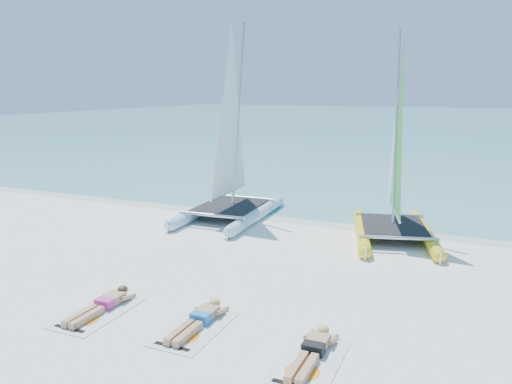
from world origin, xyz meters
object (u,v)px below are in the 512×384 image
(towel_a, at_px, (97,313))
(catamaran_blue, at_px, (230,158))
(sunbather_a, at_px, (103,304))
(sunbather_c, at_px, (313,350))
(sunbather_b, at_px, (199,319))
(towel_b, at_px, (194,328))
(towel_c, at_px, (309,361))
(catamaran_yellow, at_px, (395,170))

(towel_a, bearing_deg, catamaran_blue, 97.10)
(sunbather_a, distance_m, sunbather_c, 4.44)
(catamaran_blue, bearing_deg, sunbather_b, -70.09)
(towel_b, height_order, towel_c, same)
(sunbather_b, relative_size, towel_c, 0.93)
(towel_b, xyz_separation_m, sunbather_b, (0.00, 0.19, 0.11))
(catamaran_blue, xyz_separation_m, catamaran_yellow, (5.48, 0.19, -0.06))
(sunbather_c, bearing_deg, catamaran_yellow, 89.67)
(catamaran_blue, xyz_separation_m, towel_b, (3.11, -7.74, -2.06))
(towel_b, xyz_separation_m, towel_c, (2.32, -0.24, 0.00))
(towel_a, bearing_deg, towel_c, -0.28)
(catamaran_blue, xyz_separation_m, towel_a, (0.99, -7.96, -2.06))
(catamaran_blue, bearing_deg, sunbather_c, -57.59)
(sunbather_a, distance_m, towel_b, 2.12)
(catamaran_yellow, bearing_deg, catamaran_blue, 167.37)
(towel_b, distance_m, sunbather_b, 0.22)
(catamaran_yellow, relative_size, sunbather_c, 3.70)
(towel_c, distance_m, sunbather_c, 0.22)
(catamaran_blue, height_order, towel_b, catamaran_blue)
(sunbather_a, bearing_deg, sunbather_c, -0.28)
(catamaran_yellow, bearing_deg, towel_a, -133.44)
(towel_b, bearing_deg, sunbather_c, -1.17)
(sunbather_c, bearing_deg, towel_a, -177.81)
(towel_b, bearing_deg, sunbather_b, 90.00)
(catamaran_blue, bearing_deg, towel_a, -85.39)
(catamaran_yellow, xyz_separation_m, towel_b, (-2.37, -7.93, -2.00))
(catamaran_yellow, relative_size, towel_a, 3.45)
(sunbather_b, bearing_deg, towel_a, -169.07)
(sunbather_b, bearing_deg, sunbather_c, -5.89)
(catamaran_yellow, xyz_separation_m, towel_a, (-4.49, -8.14, -2.00))
(catamaran_yellow, relative_size, towel_b, 3.45)
(towel_a, relative_size, sunbather_c, 1.07)
(catamaran_yellow, relative_size, sunbather_a, 3.70)
(towel_a, xyz_separation_m, sunbather_c, (4.44, 0.17, 0.11))
(catamaran_yellow, distance_m, towel_c, 8.41)
(catamaran_yellow, xyz_separation_m, sunbather_b, (-2.37, -7.73, -1.89))
(towel_a, height_order, towel_b, same)
(catamaran_yellow, distance_m, sunbather_a, 9.32)
(towel_a, height_order, sunbather_c, sunbather_c)
(sunbather_b, relative_size, sunbather_c, 1.00)
(towel_b, relative_size, towel_c, 1.00)
(sunbather_a, bearing_deg, towel_b, 0.69)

